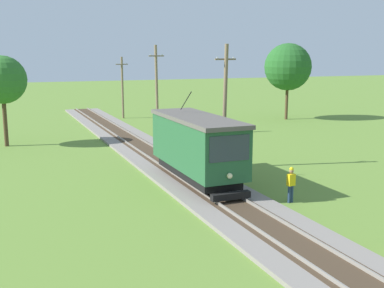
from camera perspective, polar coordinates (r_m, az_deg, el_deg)
red_tram at (r=26.09m, az=0.59°, el=-0.20°), size 2.60×8.54×4.79m
utility_pole_mid at (r=29.74m, az=3.96°, el=4.61°), size 1.40×0.56×7.78m
utility_pole_far at (r=42.41m, az=-4.26°, el=6.54°), size 1.40×0.60×7.98m
utility_pole_distant at (r=54.46m, az=-8.35°, el=6.80°), size 1.40×0.31×6.90m
track_worker at (r=23.60m, az=11.80°, el=-4.61°), size 0.41×0.29×1.78m
tree_left_near at (r=53.88m, az=11.45°, el=9.05°), size 5.16×5.16×8.39m
tree_right_near at (r=39.75m, az=-21.84°, el=7.15°), size 3.73×3.73×7.09m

